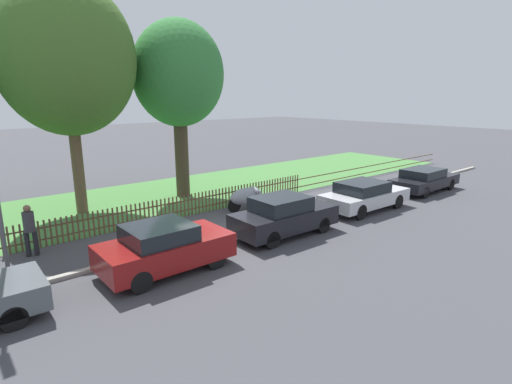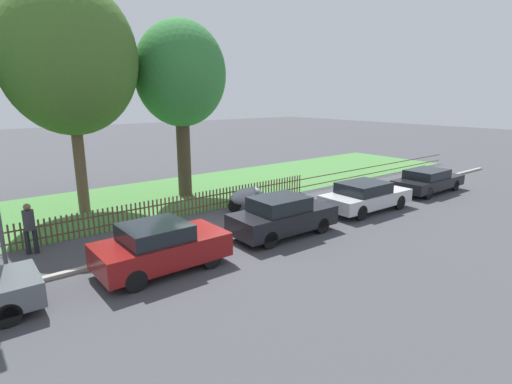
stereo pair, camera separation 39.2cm
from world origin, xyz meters
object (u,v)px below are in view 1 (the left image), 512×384
Objects in this scene: parked_car_black_saloon at (164,247)px; tree_far_left at (178,75)px; parked_car_navy_estate at (284,216)px; tree_mid_park at (66,58)px; parked_car_red_compact at (364,195)px; covered_motorcycle at (247,196)px; pedestrian_near_fence at (29,227)px; parked_car_white_van at (424,180)px.

tree_far_left is (4.97, 7.58, 5.22)m from parked_car_black_saloon.
parked_car_navy_estate is (4.82, 0.01, 0.01)m from parked_car_black_saloon.
tree_mid_park reaches higher than parked_car_black_saloon.
parked_car_red_compact is at bearing -56.80° from tree_far_left.
parked_car_navy_estate is 0.42× the size of tree_mid_park.
covered_motorcycle is at bearing 30.45° from parked_car_black_saloon.
pedestrian_near_fence reaches higher than parked_car_black_saloon.
parked_car_white_van is (10.54, 0.15, -0.10)m from parked_car_navy_estate.
tree_mid_park reaches higher than pedestrian_near_fence.
parked_car_navy_estate is 2.17× the size of covered_motorcycle.
parked_car_navy_estate is 8.44m from pedestrian_near_fence.
parked_car_black_saloon is 2.01× the size of covered_motorcycle.
parked_car_red_compact is 2.62× the size of pedestrian_near_fence.
parked_car_white_van is 0.47× the size of tree_mid_park.
parked_car_white_van is 2.41× the size of covered_motorcycle.
parked_car_white_van is at bearing 4.43° from pedestrian_near_fence.
pedestrian_near_fence reaches higher than parked_car_white_van.
covered_motorcycle is 0.22× the size of tree_far_left.
tree_mid_park reaches higher than tree_far_left.
parked_car_black_saloon is 15.35m from parked_car_white_van.
tree_mid_park is (-4.77, 7.84, 5.76)m from parked_car_navy_estate.
parked_car_black_saloon is 9.74m from tree_mid_park.
covered_motorcycle is 9.35m from tree_mid_park.
covered_motorcycle is at bearing 74.68° from parked_car_navy_estate.
parked_car_navy_estate is 3.58m from covered_motorcycle.
pedestrian_near_fence is (-12.61, 3.67, 0.27)m from parked_car_red_compact.
parked_car_white_van is (15.35, 0.16, -0.09)m from parked_car_black_saloon.
pedestrian_near_fence is (-8.59, 0.32, 0.32)m from covered_motorcycle.
parked_car_red_compact is 13.80m from tree_mid_park.
pedestrian_near_fence is at bearing 168.37° from parked_car_white_van.
parked_car_navy_estate is at bearing -101.15° from covered_motorcycle.
parked_car_navy_estate is 10.54m from parked_car_white_van.
tree_mid_park is (-9.82, 7.76, 5.81)m from parked_car_red_compact.
parked_car_red_compact is at bearing -179.66° from parked_car_white_van.
parked_car_black_saloon is 4.82m from parked_car_navy_estate.
pedestrian_near_fence reaches higher than parked_car_navy_estate.
parked_car_navy_estate is 0.48× the size of tree_far_left.
parked_car_white_van is at bearing 2.16° from parked_car_navy_estate.
tree_far_left is (0.15, 7.57, 5.22)m from parked_car_navy_estate.
parked_car_black_saloon is 0.44× the size of tree_far_left.
parked_car_red_compact is 5.48m from parked_car_white_van.
tree_far_left is at bearing 56.72° from parked_car_black_saloon.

